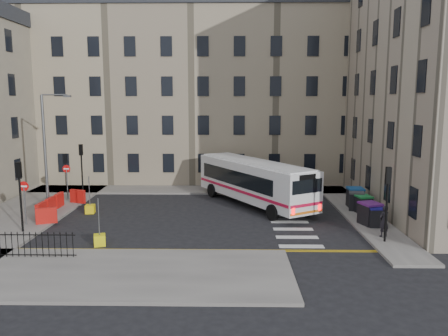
{
  "coord_description": "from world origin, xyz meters",
  "views": [
    {
      "loc": [
        0.22,
        -28.53,
        7.71
      ],
      "look_at": [
        -0.29,
        2.15,
        3.0
      ],
      "focal_mm": 35.0,
      "sensor_mm": 36.0,
      "label": 1
    }
  ],
  "objects_px": {
    "wheelie_bin_b": "(370,213)",
    "wheelie_bin_e": "(355,197)",
    "wheelie_bin_a": "(375,216)",
    "wheelie_bin_c": "(363,204)",
    "bollard_yellow": "(90,209)",
    "bollard_chevron": "(100,240)",
    "pedestrian": "(384,221)",
    "streetlamp": "(45,149)",
    "wheelie_bin_d": "(356,201)",
    "bus": "(254,180)"
  },
  "relations": [
    {
      "from": "wheelie_bin_d",
      "to": "bus",
      "type": "bearing_deg",
      "value": 179.64
    },
    {
      "from": "wheelie_bin_c",
      "to": "bollard_chevron",
      "type": "height_order",
      "value": "wheelie_bin_c"
    },
    {
      "from": "bus",
      "to": "pedestrian",
      "type": "relative_size",
      "value": 6.48
    },
    {
      "from": "pedestrian",
      "to": "wheelie_bin_a",
      "type": "bearing_deg",
      "value": -120.92
    },
    {
      "from": "bus",
      "to": "wheelie_bin_d",
      "type": "distance_m",
      "value": 7.45
    },
    {
      "from": "bollard_yellow",
      "to": "bollard_chevron",
      "type": "bearing_deg",
      "value": -68.3
    },
    {
      "from": "wheelie_bin_c",
      "to": "wheelie_bin_e",
      "type": "distance_m",
      "value": 1.74
    },
    {
      "from": "streetlamp",
      "to": "wheelie_bin_e",
      "type": "distance_m",
      "value": 22.45
    },
    {
      "from": "wheelie_bin_c",
      "to": "wheelie_bin_d",
      "type": "relative_size",
      "value": 0.9
    },
    {
      "from": "pedestrian",
      "to": "wheelie_bin_e",
      "type": "bearing_deg",
      "value": -118.24
    },
    {
      "from": "wheelie_bin_b",
      "to": "wheelie_bin_a",
      "type": "bearing_deg",
      "value": -75.5
    },
    {
      "from": "wheelie_bin_a",
      "to": "wheelie_bin_c",
      "type": "relative_size",
      "value": 0.97
    },
    {
      "from": "wheelie_bin_d",
      "to": "wheelie_bin_c",
      "type": "bearing_deg",
      "value": -60.36
    },
    {
      "from": "wheelie_bin_e",
      "to": "wheelie_bin_d",
      "type": "bearing_deg",
      "value": -99.07
    },
    {
      "from": "wheelie_bin_c",
      "to": "bollard_yellow",
      "type": "bearing_deg",
      "value": 167.48
    },
    {
      "from": "wheelie_bin_b",
      "to": "bollard_yellow",
      "type": "relative_size",
      "value": 2.53
    },
    {
      "from": "bollard_chevron",
      "to": "wheelie_bin_a",
      "type": "bearing_deg",
      "value": 12.41
    },
    {
      "from": "streetlamp",
      "to": "bollard_yellow",
      "type": "distance_m",
      "value": 5.43
    },
    {
      "from": "wheelie_bin_a",
      "to": "pedestrian",
      "type": "relative_size",
      "value": 0.68
    },
    {
      "from": "wheelie_bin_b",
      "to": "bollard_chevron",
      "type": "height_order",
      "value": "wheelie_bin_b"
    },
    {
      "from": "streetlamp",
      "to": "bus",
      "type": "relative_size",
      "value": 0.7
    },
    {
      "from": "wheelie_bin_b",
      "to": "bollard_chevron",
      "type": "distance_m",
      "value": 16.15
    },
    {
      "from": "wheelie_bin_c",
      "to": "bollard_yellow",
      "type": "xyz_separation_m",
      "value": [
        -18.82,
        0.16,
        -0.45
      ]
    },
    {
      "from": "wheelie_bin_a",
      "to": "pedestrian",
      "type": "distance_m",
      "value": 2.17
    },
    {
      "from": "bus",
      "to": "streetlamp",
      "type": "bearing_deg",
      "value": 154.33
    },
    {
      "from": "wheelie_bin_d",
      "to": "bollard_yellow",
      "type": "height_order",
      "value": "wheelie_bin_d"
    },
    {
      "from": "wheelie_bin_b",
      "to": "wheelie_bin_e",
      "type": "xyz_separation_m",
      "value": [
        0.37,
        4.56,
        0.01
      ]
    },
    {
      "from": "wheelie_bin_b",
      "to": "wheelie_bin_c",
      "type": "xyz_separation_m",
      "value": [
        0.44,
        2.82,
        -0.09
      ]
    },
    {
      "from": "streetlamp",
      "to": "bollard_chevron",
      "type": "relative_size",
      "value": 13.57
    },
    {
      "from": "wheelie_bin_b",
      "to": "wheelie_bin_d",
      "type": "bearing_deg",
      "value": 68.68
    },
    {
      "from": "wheelie_bin_d",
      "to": "bollard_chevron",
      "type": "height_order",
      "value": "wheelie_bin_d"
    },
    {
      "from": "pedestrian",
      "to": "bollard_yellow",
      "type": "distance_m",
      "value": 19.19
    },
    {
      "from": "wheelie_bin_d",
      "to": "pedestrian",
      "type": "bearing_deg",
      "value": -77.36
    },
    {
      "from": "streetlamp",
      "to": "wheelie_bin_e",
      "type": "xyz_separation_m",
      "value": [
        22.18,
        0.39,
        -3.48
      ]
    },
    {
      "from": "streetlamp",
      "to": "wheelie_bin_d",
      "type": "relative_size",
      "value": 5.8
    },
    {
      "from": "wheelie_bin_c",
      "to": "bus",
      "type": "bearing_deg",
      "value": 147.35
    },
    {
      "from": "wheelie_bin_e",
      "to": "wheelie_bin_a",
      "type": "bearing_deg",
      "value": -90.53
    },
    {
      "from": "bollard_chevron",
      "to": "wheelie_bin_c",
      "type": "bearing_deg",
      "value": 22.42
    },
    {
      "from": "bus",
      "to": "bollard_chevron",
      "type": "relative_size",
      "value": 19.34
    },
    {
      "from": "streetlamp",
      "to": "wheelie_bin_b",
      "type": "distance_m",
      "value": 22.48
    },
    {
      "from": "wheelie_bin_a",
      "to": "wheelie_bin_d",
      "type": "relative_size",
      "value": 0.87
    },
    {
      "from": "bus",
      "to": "wheelie_bin_a",
      "type": "distance_m",
      "value": 9.33
    },
    {
      "from": "wheelie_bin_a",
      "to": "pedestrian",
      "type": "xyz_separation_m",
      "value": [
        -0.21,
        -2.14,
        0.28
      ]
    },
    {
      "from": "bus",
      "to": "wheelie_bin_a",
      "type": "relative_size",
      "value": 9.53
    },
    {
      "from": "wheelie_bin_b",
      "to": "bollard_chevron",
      "type": "xyz_separation_m",
      "value": [
        -15.68,
        -3.83,
        -0.54
      ]
    },
    {
      "from": "bollard_chevron",
      "to": "wheelie_bin_b",
      "type": "bearing_deg",
      "value": 13.73
    },
    {
      "from": "bus",
      "to": "bollard_yellow",
      "type": "bearing_deg",
      "value": 161.72
    },
    {
      "from": "streetlamp",
      "to": "pedestrian",
      "type": "bearing_deg",
      "value": -16.95
    },
    {
      "from": "streetlamp",
      "to": "wheelie_bin_a",
      "type": "distance_m",
      "value": 22.76
    },
    {
      "from": "wheelie_bin_b",
      "to": "wheelie_bin_e",
      "type": "relative_size",
      "value": 1.09
    }
  ]
}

